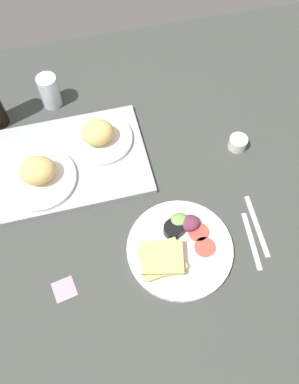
{
  "coord_description": "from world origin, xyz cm",
  "views": [
    {
      "loc": [
        -10.69,
        -51.6,
        105.37
      ],
      "look_at": [
        2.0,
        3.0,
        4.0
      ],
      "focal_mm": 38.39,
      "sensor_mm": 36.0,
      "label": 1
    }
  ],
  "objects_px": {
    "knife": "(257,226)",
    "sticky_note": "(64,289)",
    "bread_plate_far": "(99,136)",
    "drinking_glass": "(49,91)",
    "espresso_cup": "(238,143)",
    "fork": "(252,241)",
    "serving_tray": "(72,161)",
    "bread_plate_near": "(38,174)",
    "plate_with_salad": "(177,247)"
  },
  "relations": [
    {
      "from": "plate_with_salad",
      "to": "knife",
      "type": "xyz_separation_m",
      "value": [
        0.24,
        0.02,
        -0.01
      ]
    },
    {
      "from": "serving_tray",
      "to": "bread_plate_far",
      "type": "xyz_separation_m",
      "value": [
        0.1,
        0.05,
        0.04
      ]
    },
    {
      "from": "knife",
      "to": "sticky_note",
      "type": "distance_m",
      "value": 0.55
    },
    {
      "from": "espresso_cup",
      "to": "knife",
      "type": "bearing_deg",
      "value": -97.05
    },
    {
      "from": "serving_tray",
      "to": "sticky_note",
      "type": "relative_size",
      "value": 8.04
    },
    {
      "from": "drinking_glass",
      "to": "sticky_note",
      "type": "relative_size",
      "value": 2.05
    },
    {
      "from": "drinking_glass",
      "to": "sticky_note",
      "type": "bearing_deg",
      "value": -93.98
    },
    {
      "from": "serving_tray",
      "to": "drinking_glass",
      "type": "xyz_separation_m",
      "value": [
        -0.03,
        0.25,
        0.05
      ]
    },
    {
      "from": "bread_plate_near",
      "to": "drinking_glass",
      "type": "xyz_separation_m",
      "value": [
        0.07,
        0.3,
        0.01
      ]
    },
    {
      "from": "fork",
      "to": "plate_with_salad",
      "type": "bearing_deg",
      "value": 87.88
    },
    {
      "from": "espresso_cup",
      "to": "bread_plate_near",
      "type": "bearing_deg",
      "value": 179.21
    },
    {
      "from": "bread_plate_far",
      "to": "fork",
      "type": "bearing_deg",
      "value": -50.01
    },
    {
      "from": "serving_tray",
      "to": "bread_plate_far",
      "type": "height_order",
      "value": "bread_plate_far"
    },
    {
      "from": "plate_with_salad",
      "to": "bread_plate_far",
      "type": "bearing_deg",
      "value": 110.0
    },
    {
      "from": "knife",
      "to": "sticky_note",
      "type": "height_order",
      "value": "knife"
    },
    {
      "from": "plate_with_salad",
      "to": "knife",
      "type": "bearing_deg",
      "value": 3.84
    },
    {
      "from": "bread_plate_far",
      "to": "sticky_note",
      "type": "bearing_deg",
      "value": -111.5
    },
    {
      "from": "knife",
      "to": "sticky_note",
      "type": "bearing_deg",
      "value": 97.67
    },
    {
      "from": "bread_plate_far",
      "to": "drinking_glass",
      "type": "relative_size",
      "value": 1.69
    },
    {
      "from": "bread_plate_near",
      "to": "knife",
      "type": "height_order",
      "value": "bread_plate_near"
    },
    {
      "from": "drinking_glass",
      "to": "sticky_note",
      "type": "distance_m",
      "value": 0.64
    },
    {
      "from": "serving_tray",
      "to": "bread_plate_near",
      "type": "distance_m",
      "value": 0.12
    },
    {
      "from": "bread_plate_near",
      "to": "bread_plate_far",
      "type": "height_order",
      "value": "bread_plate_near"
    },
    {
      "from": "serving_tray",
      "to": "bread_plate_near",
      "type": "bearing_deg",
      "value": -153.36
    },
    {
      "from": "serving_tray",
      "to": "knife",
      "type": "relative_size",
      "value": 2.37
    },
    {
      "from": "drinking_glass",
      "to": "fork",
      "type": "xyz_separation_m",
      "value": [
        0.48,
        -0.62,
        -0.05
      ]
    },
    {
      "from": "bread_plate_far",
      "to": "knife",
      "type": "height_order",
      "value": "bread_plate_far"
    },
    {
      "from": "drinking_glass",
      "to": "sticky_note",
      "type": "height_order",
      "value": "drinking_glass"
    },
    {
      "from": "espresso_cup",
      "to": "drinking_glass",
      "type": "bearing_deg",
      "value": 150.41
    },
    {
      "from": "bread_plate_near",
      "to": "plate_with_salad",
      "type": "xyz_separation_m",
      "value": [
        0.34,
        -0.3,
        -0.03
      ]
    },
    {
      "from": "plate_with_salad",
      "to": "fork",
      "type": "height_order",
      "value": "plate_with_salad"
    },
    {
      "from": "knife",
      "to": "serving_tray",
      "type": "bearing_deg",
      "value": 57.11
    },
    {
      "from": "sticky_note",
      "to": "bread_plate_near",
      "type": "bearing_deg",
      "value": 93.96
    },
    {
      "from": "bread_plate_far",
      "to": "drinking_glass",
      "type": "bearing_deg",
      "value": 122.26
    },
    {
      "from": "fork",
      "to": "sticky_note",
      "type": "height_order",
      "value": "fork"
    },
    {
      "from": "serving_tray",
      "to": "fork",
      "type": "distance_m",
      "value": 0.58
    },
    {
      "from": "drinking_glass",
      "to": "knife",
      "type": "xyz_separation_m",
      "value": [
        0.51,
        -0.58,
        -0.05
      ]
    },
    {
      "from": "bread_plate_far",
      "to": "plate_with_salad",
      "type": "relative_size",
      "value": 0.67
    },
    {
      "from": "espresso_cup",
      "to": "fork",
      "type": "distance_m",
      "value": 0.32
    },
    {
      "from": "serving_tray",
      "to": "drinking_glass",
      "type": "height_order",
      "value": "drinking_glass"
    },
    {
      "from": "plate_with_salad",
      "to": "drinking_glass",
      "type": "relative_size",
      "value": 2.51
    },
    {
      "from": "fork",
      "to": "sticky_note",
      "type": "relative_size",
      "value": 3.04
    },
    {
      "from": "knife",
      "to": "bread_plate_near",
      "type": "bearing_deg",
      "value": 65.8
    },
    {
      "from": "bread_plate_near",
      "to": "bread_plate_far",
      "type": "distance_m",
      "value": 0.22
    },
    {
      "from": "drinking_glass",
      "to": "fork",
      "type": "height_order",
      "value": "drinking_glass"
    },
    {
      "from": "drinking_glass",
      "to": "sticky_note",
      "type": "xyz_separation_m",
      "value": [
        -0.04,
        -0.63,
        -0.06
      ]
    },
    {
      "from": "drinking_glass",
      "to": "knife",
      "type": "height_order",
      "value": "drinking_glass"
    },
    {
      "from": "serving_tray",
      "to": "bread_plate_far",
      "type": "relative_size",
      "value": 2.33
    },
    {
      "from": "espresso_cup",
      "to": "plate_with_salad",
      "type": "bearing_deg",
      "value": -133.29
    },
    {
      "from": "plate_with_salad",
      "to": "knife",
      "type": "height_order",
      "value": "plate_with_salad"
    }
  ]
}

